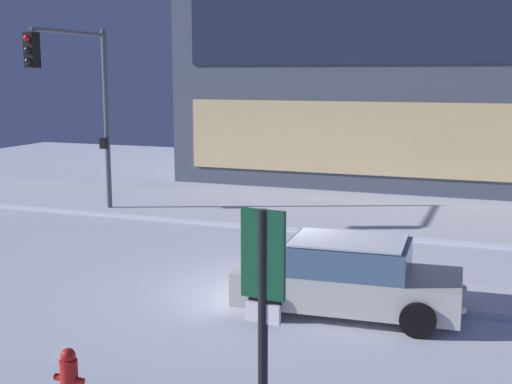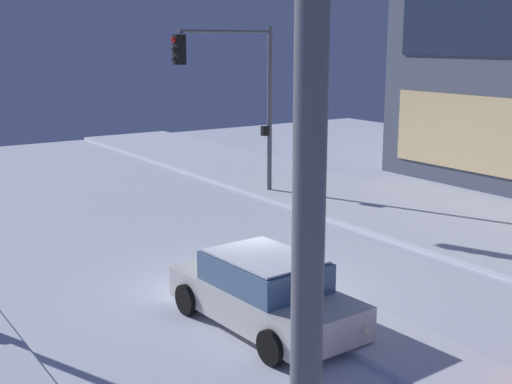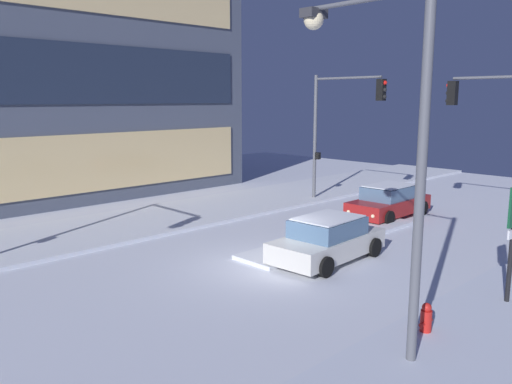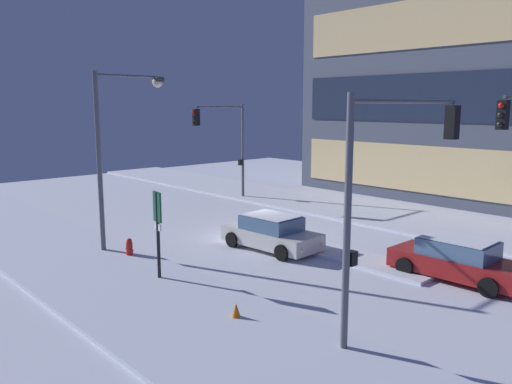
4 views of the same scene
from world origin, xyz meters
name	(u,v)px [view 3 (image 3 of 4)]	position (x,y,z in m)	size (l,w,h in m)	color
ground	(266,266)	(0.00, 0.00, 0.00)	(52.00, 52.00, 0.00)	silver
curb_strip_far	(136,223)	(0.00, 7.98, 0.07)	(52.00, 5.20, 0.14)	silver
median_strip	(334,238)	(4.21, 0.44, 0.07)	(9.00, 1.80, 0.14)	silver
car_near	(327,240)	(1.94, -0.99, 0.71)	(4.55, 2.30, 1.49)	silver
car_far	(389,202)	(9.16, 1.13, 0.71)	(4.69, 2.10, 1.49)	maroon
traffic_light_corner_far_right	(339,117)	(9.89, 4.62, 4.48)	(0.32, 4.30, 6.58)	#565960
street_lamp_arched	(385,123)	(-2.38, -5.71, 4.89)	(0.56, 3.12, 7.46)	#565960
fire_hydrant	(426,321)	(-0.99, -6.14, 0.40)	(0.48, 0.26, 0.82)	red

